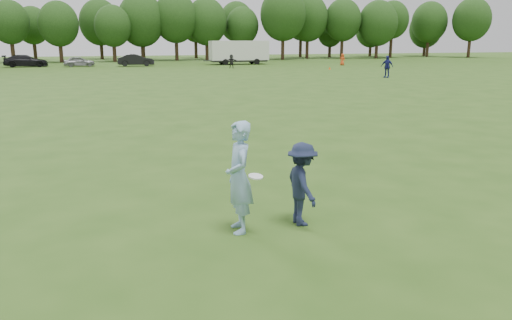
% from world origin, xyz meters
% --- Properties ---
extents(ground, '(200.00, 200.00, 0.00)m').
position_xyz_m(ground, '(0.00, 0.00, 0.00)').
color(ground, '#2A4A15').
rests_on(ground, ground).
extents(thrower, '(0.53, 0.79, 2.10)m').
position_xyz_m(thrower, '(-1.04, 0.16, 1.05)').
color(thrower, '#86ADCF').
rests_on(thrower, ground).
extents(defender, '(0.61, 1.05, 1.63)m').
position_xyz_m(defender, '(0.22, 0.16, 0.81)').
color(defender, '#1A2139').
rests_on(defender, ground).
extents(player_far_b, '(1.07, 1.24, 2.00)m').
position_xyz_m(player_far_b, '(21.62, 32.65, 1.00)').
color(player_far_b, navy).
rests_on(player_far_b, ground).
extents(player_far_c, '(0.85, 0.90, 1.55)m').
position_xyz_m(player_far_c, '(27.33, 53.30, 0.77)').
color(player_far_c, '#E0471A').
rests_on(player_far_c, ground).
extents(player_far_d, '(1.58, 0.69, 1.64)m').
position_xyz_m(player_far_d, '(11.52, 51.21, 0.82)').
color(player_far_d, black).
rests_on(player_far_d, ground).
extents(car_d, '(5.32, 2.41, 1.51)m').
position_xyz_m(car_d, '(-12.71, 61.16, 0.76)').
color(car_d, black).
rests_on(car_d, ground).
extents(car_e, '(3.94, 1.89, 1.30)m').
position_xyz_m(car_e, '(-6.30, 60.04, 0.65)').
color(car_e, gray).
rests_on(car_e, ground).
extents(car_f, '(4.69, 1.78, 1.53)m').
position_xyz_m(car_f, '(0.72, 59.10, 0.76)').
color(car_f, black).
rests_on(car_f, ground).
extents(field_cone, '(0.28, 0.28, 0.30)m').
position_xyz_m(field_cone, '(21.91, 45.58, 0.15)').
color(field_cone, '#EC490C').
rests_on(field_cone, ground).
extents(disc_in_play, '(0.28, 0.27, 0.08)m').
position_xyz_m(disc_in_play, '(-0.80, -0.12, 1.12)').
color(disc_in_play, white).
rests_on(disc_in_play, ground).
extents(cargo_trailer, '(9.00, 2.75, 3.20)m').
position_xyz_m(cargo_trailer, '(14.68, 59.62, 1.78)').
color(cargo_trailer, white).
rests_on(cargo_trailer, ground).
extents(treeline, '(130.35, 18.39, 11.74)m').
position_xyz_m(treeline, '(2.81, 76.90, 6.26)').
color(treeline, '#332114').
rests_on(treeline, ground).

